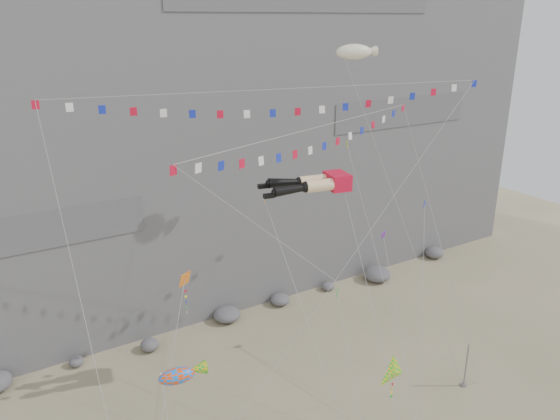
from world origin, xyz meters
name	(u,v)px	position (x,y,z in m)	size (l,w,h in m)	color
cliff	(155,44)	(0.00, 32.00, 25.00)	(80.00, 28.00, 50.00)	slate
talus_boulders	(227,315)	(0.00, 17.00, 0.60)	(60.00, 3.00, 1.20)	slate
anchor_pole_right	(466,365)	(11.58, -1.74, 1.89)	(0.12, 0.12, 3.78)	gray
legs_kite	(314,184)	(1.58, 5.18, 16.49)	(6.71, 14.80, 21.08)	red
flag_banner_upper	(285,89)	(1.08, 8.28, 22.76)	(32.24, 14.44, 30.02)	red
flag_banner_lower	(318,128)	(1.78, 5.14, 20.47)	(24.30, 11.84, 24.34)	red
harlequin_kite	(185,280)	(-8.66, 4.61, 11.91)	(7.53, 8.60, 15.53)	red
fish_windsock	(177,376)	(-10.99, 0.69, 8.03)	(3.99, 6.34, 9.94)	#E33F0B
delta_kite	(394,372)	(2.50, -3.02, 5.48)	(2.64, 6.58, 8.22)	#E1B90B
blimp_windsock	(354,53)	(8.00, 9.32, 24.98)	(5.86, 11.84, 27.45)	beige
small_kite_a	(265,203)	(-1.83, 6.19, 15.37)	(1.13, 13.33, 20.11)	orange
small_kite_b	(384,237)	(9.26, 5.98, 10.50)	(7.33, 13.02, 17.61)	purple
small_kite_c	(338,295)	(0.17, 0.23, 10.35)	(2.37, 7.25, 12.47)	green
small_kite_d	(349,151)	(6.73, 7.87, 17.69)	(4.38, 15.59, 23.77)	yellow
small_kite_e	(424,208)	(11.93, 4.37, 13.06)	(9.14, 10.19, 18.42)	#1326AE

